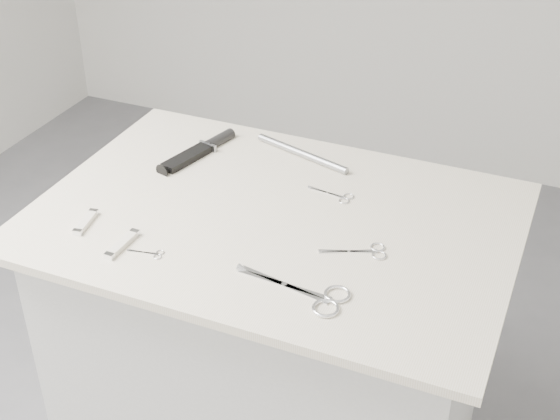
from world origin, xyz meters
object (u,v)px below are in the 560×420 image
at_px(metal_rail, 302,153).
at_px(embroidery_scissors_a, 366,251).
at_px(sheathed_knife, 202,149).
at_px(embroidery_scissors_b, 337,196).
at_px(large_shears, 314,295).
at_px(pocket_knife_b, 122,244).
at_px(pocket_knife_a, 86,222).
at_px(tiny_scissors, 150,254).
at_px(plinth, 275,377).

bearing_deg(metal_rail, embroidery_scissors_a, -50.21).
distance_m(sheathed_knife, metal_rail, 0.24).
bearing_deg(embroidery_scissors_b, embroidery_scissors_a, -47.16).
bearing_deg(large_shears, pocket_knife_b, -172.37).
height_order(embroidery_scissors_b, pocket_knife_a, pocket_knife_a).
relative_size(tiny_scissors, metal_rail, 0.28).
xyz_separation_m(large_shears, metal_rail, (-0.21, 0.48, 0.01)).
bearing_deg(sheathed_knife, pocket_knife_a, -176.62).
distance_m(large_shears, pocket_knife_b, 0.40).
height_order(plinth, metal_rail, metal_rail).
height_order(pocket_knife_a, pocket_knife_b, pocket_knife_b).
bearing_deg(pocket_knife_b, large_shears, -87.97).
distance_m(large_shears, embroidery_scissors_b, 0.35).
bearing_deg(embroidery_scissors_a, tiny_scissors, -179.22).
height_order(sheathed_knife, metal_rail, sheathed_knife).
relative_size(pocket_knife_b, metal_rail, 0.38).
relative_size(tiny_scissors, pocket_knife_b, 0.73).
relative_size(embroidery_scissors_b, pocket_knife_a, 1.19).
distance_m(plinth, pocket_knife_b, 0.57).
xyz_separation_m(plinth, embroidery_scissors_b, (0.10, 0.12, 0.47)).
height_order(embroidery_scissors_b, metal_rail, metal_rail).
xyz_separation_m(large_shears, pocket_knife_a, (-0.52, 0.04, 0.00)).
bearing_deg(plinth, sheathed_knife, 145.36).
xyz_separation_m(embroidery_scissors_b, metal_rail, (-0.14, 0.14, 0.01)).
xyz_separation_m(embroidery_scissors_a, embroidery_scissors_b, (-0.12, 0.17, -0.00)).
bearing_deg(plinth, pocket_knife_b, -136.25).
bearing_deg(pocket_knife_a, embroidery_scissors_b, -64.96).
bearing_deg(sheathed_knife, embroidery_scissors_a, -101.04).
relative_size(plinth, large_shears, 4.06).
relative_size(tiny_scissors, pocket_knife_a, 0.82).
height_order(plinth, sheathed_knife, sheathed_knife).
relative_size(embroidery_scissors_a, pocket_knife_a, 1.45).
xyz_separation_m(large_shears, sheathed_knife, (-0.44, 0.40, 0.01)).
distance_m(sheathed_knife, pocket_knife_a, 0.38).
bearing_deg(plinth, metal_rail, 98.89).
height_order(plinth, embroidery_scissors_a, embroidery_scissors_a).
xyz_separation_m(embroidery_scissors_a, pocket_knife_a, (-0.56, -0.13, 0.00)).
relative_size(large_shears, pocket_knife_b, 2.22).
bearing_deg(pocket_knife_b, pocket_knife_a, 73.11).
height_order(embroidery_scissors_b, tiny_scissors, same).
height_order(embroidery_scissors_b, sheathed_knife, sheathed_knife).
bearing_deg(tiny_scissors, embroidery_scissors_a, 13.22).
xyz_separation_m(plinth, embroidery_scissors_a, (0.22, -0.05, 0.47)).
distance_m(large_shears, pocket_knife_a, 0.52).
distance_m(embroidery_scissors_b, sheathed_knife, 0.37).
xyz_separation_m(plinth, large_shears, (0.17, -0.22, 0.47)).
bearing_deg(large_shears, embroidery_scissors_a, 82.39).
bearing_deg(sheathed_knife, tiny_scissors, -151.17).
height_order(large_shears, sheathed_knife, sheathed_knife).
distance_m(plinth, embroidery_scissors_b, 0.50).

